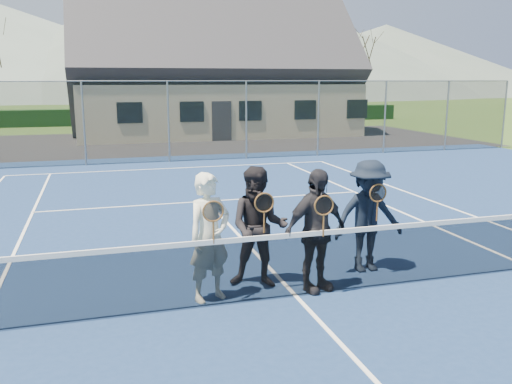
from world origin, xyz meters
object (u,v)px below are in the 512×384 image
(tennis_net, at_px, (297,262))
(player_a, at_px, (210,237))
(player_b, at_px, (259,227))
(clubhouse, at_px, (214,63))
(player_c, at_px, (316,230))
(player_d, at_px, (368,216))

(tennis_net, xyz_separation_m, player_a, (-1.18, 0.26, 0.38))
(tennis_net, xyz_separation_m, player_b, (-0.39, 0.57, 0.38))
(clubhouse, distance_m, player_c, 24.30)
(tennis_net, distance_m, player_b, 0.78)
(tennis_net, relative_size, player_b, 6.49)
(tennis_net, xyz_separation_m, player_c, (0.35, 0.17, 0.38))
(clubhouse, bearing_deg, player_c, -98.71)
(player_b, bearing_deg, clubhouse, 79.40)
(player_b, xyz_separation_m, player_c, (0.74, -0.40, 0.00))
(player_a, bearing_deg, clubhouse, 77.68)
(player_a, relative_size, player_d, 1.00)
(clubhouse, relative_size, player_a, 8.67)
(player_b, distance_m, player_d, 1.87)
(player_c, relative_size, player_d, 1.00)
(player_a, xyz_separation_m, player_b, (0.80, 0.30, -0.00))
(tennis_net, height_order, player_b, player_b)
(tennis_net, xyz_separation_m, clubhouse, (4.00, 24.00, 3.45))
(tennis_net, bearing_deg, player_a, 167.40)
(player_a, bearing_deg, player_b, 20.73)
(clubhouse, height_order, player_c, clubhouse)
(clubhouse, xyz_separation_m, player_c, (-3.65, -23.83, -3.07))
(tennis_net, distance_m, clubhouse, 24.57)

